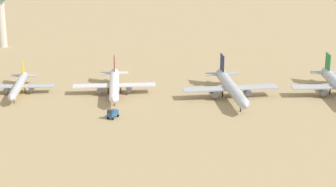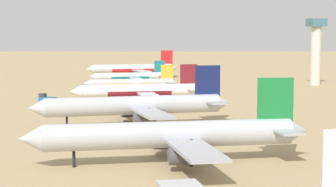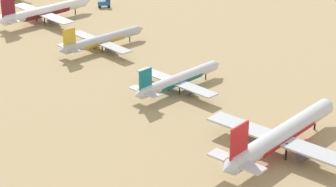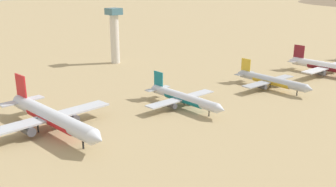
{
  "view_description": "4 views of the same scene",
  "coord_description": "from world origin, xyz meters",
  "px_view_note": "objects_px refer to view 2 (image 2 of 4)",
  "views": [
    {
      "loc": [
        264.94,
        -10.2,
        86.04
      ],
      "look_at": [
        15.58,
        18.98,
        4.78
      ],
      "focal_mm": 68.57,
      "sensor_mm": 36.0,
      "label": 1
    },
    {
      "loc": [
        41.07,
        193.18,
        21.31
      ],
      "look_at": [
        -4.63,
        17.49,
        5.04
      ],
      "focal_mm": 65.9,
      "sensor_mm": 36.0,
      "label": 2
    },
    {
      "loc": [
        -153.23,
        -217.89,
        82.43
      ],
      "look_at": [
        -23.5,
        -93.04,
        3.3
      ],
      "focal_mm": 72.03,
      "sensor_mm": 36.0,
      "label": 3
    },
    {
      "loc": [
        75.75,
        -179.37,
        43.72
      ],
      "look_at": [
        -14.87,
        -95.42,
        6.52
      ],
      "focal_mm": 39.67,
      "sensor_mm": 36.0,
      "label": 4
    }
  ],
  "objects_px": {
    "parked_jet_0": "(134,69)",
    "parked_jet_2": "(132,84)",
    "parked_jet_5": "(173,135)",
    "parked_jet_4": "(136,106)",
    "parked_jet_1": "(131,76)",
    "service_truck": "(47,99)",
    "control_tower": "(316,48)",
    "parked_jet_3": "(140,91)"
  },
  "relations": [
    {
      "from": "parked_jet_0",
      "to": "parked_jet_2",
      "type": "bearing_deg",
      "value": 78.22
    },
    {
      "from": "parked_jet_2",
      "to": "parked_jet_5",
      "type": "distance_m",
      "value": 138.22
    },
    {
      "from": "parked_jet_4",
      "to": "parked_jet_5",
      "type": "distance_m",
      "value": 46.52
    },
    {
      "from": "parked_jet_2",
      "to": "parked_jet_4",
      "type": "distance_m",
      "value": 91.91
    },
    {
      "from": "parked_jet_0",
      "to": "parked_jet_1",
      "type": "xyz_separation_m",
      "value": [
        10.76,
        45.61,
        -1.27
      ]
    },
    {
      "from": "service_truck",
      "to": "control_tower",
      "type": "xyz_separation_m",
      "value": [
        -124.17,
        -57.21,
        14.78
      ]
    },
    {
      "from": "service_truck",
      "to": "control_tower",
      "type": "relative_size",
      "value": 0.19
    },
    {
      "from": "parked_jet_3",
      "to": "parked_jet_5",
      "type": "distance_m",
      "value": 96.53
    },
    {
      "from": "parked_jet_1",
      "to": "service_truck",
      "type": "bearing_deg",
      "value": 62.61
    },
    {
      "from": "parked_jet_5",
      "to": "parked_jet_4",
      "type": "bearing_deg",
      "value": -93.85
    },
    {
      "from": "parked_jet_2",
      "to": "service_truck",
      "type": "height_order",
      "value": "parked_jet_2"
    },
    {
      "from": "parked_jet_2",
      "to": "parked_jet_5",
      "type": "height_order",
      "value": "parked_jet_5"
    },
    {
      "from": "parked_jet_0",
      "to": "parked_jet_4",
      "type": "xyz_separation_m",
      "value": [
        35.82,
        180.6,
        0.02
      ]
    },
    {
      "from": "parked_jet_4",
      "to": "control_tower",
      "type": "distance_m",
      "value": 151.6
    },
    {
      "from": "parked_jet_1",
      "to": "parked_jet_4",
      "type": "bearing_deg",
      "value": 79.48
    },
    {
      "from": "parked_jet_0",
      "to": "parked_jet_2",
      "type": "height_order",
      "value": "parked_jet_0"
    },
    {
      "from": "parked_jet_1",
      "to": "parked_jet_3",
      "type": "relative_size",
      "value": 0.85
    },
    {
      "from": "parked_jet_5",
      "to": "parked_jet_1",
      "type": "bearing_deg",
      "value": -98.83
    },
    {
      "from": "parked_jet_1",
      "to": "control_tower",
      "type": "relative_size",
      "value": 1.24
    },
    {
      "from": "parked_jet_0",
      "to": "parked_jet_5",
      "type": "height_order",
      "value": "parked_jet_0"
    },
    {
      "from": "parked_jet_5",
      "to": "control_tower",
      "type": "relative_size",
      "value": 1.66
    },
    {
      "from": "parked_jet_3",
      "to": "parked_jet_5",
      "type": "height_order",
      "value": "parked_jet_5"
    },
    {
      "from": "parked_jet_1",
      "to": "parked_jet_2",
      "type": "distance_m",
      "value": 45.39
    },
    {
      "from": "parked_jet_0",
      "to": "parked_jet_5",
      "type": "xyz_separation_m",
      "value": [
        38.95,
        227.02,
        -0.01
      ]
    },
    {
      "from": "service_truck",
      "to": "control_tower",
      "type": "distance_m",
      "value": 137.51
    },
    {
      "from": "parked_jet_2",
      "to": "parked_jet_0",
      "type": "bearing_deg",
      "value": -101.78
    },
    {
      "from": "parked_jet_0",
      "to": "control_tower",
      "type": "relative_size",
      "value": 1.68
    },
    {
      "from": "parked_jet_3",
      "to": "control_tower",
      "type": "height_order",
      "value": "control_tower"
    },
    {
      "from": "service_truck",
      "to": "control_tower",
      "type": "bearing_deg",
      "value": -155.26
    },
    {
      "from": "parked_jet_0",
      "to": "parked_jet_5",
      "type": "distance_m",
      "value": 230.33
    },
    {
      "from": "parked_jet_2",
      "to": "parked_jet_3",
      "type": "distance_m",
      "value": 41.69
    },
    {
      "from": "parked_jet_3",
      "to": "service_truck",
      "type": "relative_size",
      "value": 7.81
    },
    {
      "from": "parked_jet_5",
      "to": "control_tower",
      "type": "xyz_separation_m",
      "value": [
        -108.77,
        -154.49,
        11.99
      ]
    },
    {
      "from": "parked_jet_2",
      "to": "parked_jet_3",
      "type": "relative_size",
      "value": 0.85
    },
    {
      "from": "parked_jet_2",
      "to": "parked_jet_4",
      "type": "xyz_separation_m",
      "value": [
        17.0,
        90.32,
        1.27
      ]
    },
    {
      "from": "parked_jet_0",
      "to": "parked_jet_1",
      "type": "bearing_deg",
      "value": 76.73
    },
    {
      "from": "parked_jet_2",
      "to": "parked_jet_3",
      "type": "bearing_deg",
      "value": 82.24
    },
    {
      "from": "parked_jet_5",
      "to": "service_truck",
      "type": "height_order",
      "value": "parked_jet_5"
    },
    {
      "from": "parked_jet_3",
      "to": "control_tower",
      "type": "relative_size",
      "value": 1.47
    },
    {
      "from": "parked_jet_5",
      "to": "control_tower",
      "type": "height_order",
      "value": "control_tower"
    },
    {
      "from": "parked_jet_2",
      "to": "parked_jet_3",
      "type": "height_order",
      "value": "parked_jet_3"
    },
    {
      "from": "service_truck",
      "to": "parked_jet_2",
      "type": "bearing_deg",
      "value": -132.0
    }
  ]
}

